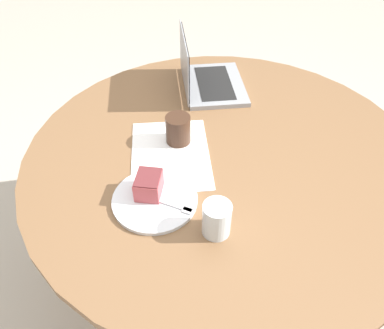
{
  "coord_description": "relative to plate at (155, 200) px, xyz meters",
  "views": [
    {
      "loc": [
        0.9,
        -0.18,
        1.58
      ],
      "look_at": [
        0.1,
        -0.11,
        0.82
      ],
      "focal_mm": 35.0,
      "sensor_mm": 36.0,
      "label": 1
    }
  ],
  "objects": [
    {
      "name": "ground_plane",
      "position": [
        -0.2,
        0.23,
        -0.78
      ],
      "size": [
        12.0,
        12.0,
        0.0
      ],
      "primitive_type": "plane",
      "color": "#B7AD9E"
    },
    {
      "name": "dining_table",
      "position": [
        -0.2,
        0.23,
        -0.14
      ],
      "size": [
        1.29,
        1.29,
        0.78
      ],
      "color": "brown",
      "rests_on": "ground_plane"
    },
    {
      "name": "paper_document",
      "position": [
        -0.19,
        0.05,
        -0.0
      ],
      "size": [
        0.34,
        0.25,
        0.0
      ],
      "rotation": [
        0.0,
        0.0,
        0.01
      ],
      "color": "white",
      "rests_on": "dining_table"
    },
    {
      "name": "plate",
      "position": [
        0.0,
        0.0,
        0.0
      ],
      "size": [
        0.24,
        0.24,
        0.01
      ],
      "color": "silver",
      "rests_on": "dining_table"
    },
    {
      "name": "cake_slice",
      "position": [
        -0.02,
        -0.01,
        0.04
      ],
      "size": [
        0.1,
        0.09,
        0.06
      ],
      "rotation": [
        0.0,
        0.0,
        4.51
      ],
      "color": "#B74C51",
      "rests_on": "plate"
    },
    {
      "name": "fork",
      "position": [
        0.03,
        0.04,
        0.01
      ],
      "size": [
        0.1,
        0.16,
        0.0
      ],
      "rotation": [
        0.0,
        0.0,
        7.37
      ],
      "color": "silver",
      "rests_on": "plate"
    },
    {
      "name": "coffee_glass",
      "position": [
        -0.26,
        0.08,
        0.04
      ],
      "size": [
        0.08,
        0.08,
        0.1
      ],
      "color": "#3D2619",
      "rests_on": "dining_table"
    },
    {
      "name": "water_glass",
      "position": [
        0.12,
        0.16,
        0.04
      ],
      "size": [
        0.08,
        0.08,
        0.1
      ],
      "color": "silver",
      "rests_on": "dining_table"
    },
    {
      "name": "laptop",
      "position": [
        -0.59,
        0.21,
        0.03
      ],
      "size": [
        0.32,
        0.25,
        0.22
      ],
      "rotation": [
        0.0,
        0.0,
        6.31
      ],
      "color": "gray",
      "rests_on": "dining_table"
    }
  ]
}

